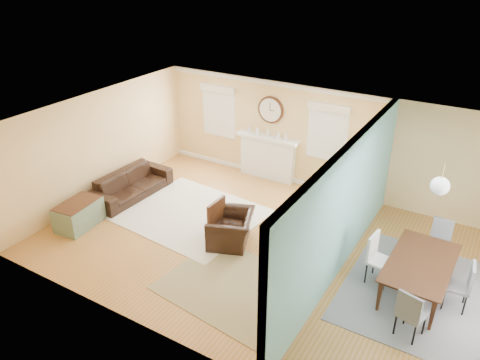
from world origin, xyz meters
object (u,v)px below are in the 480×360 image
green_chair (328,197)px  credenza (348,213)px  dining_table (420,278)px  sofa (131,184)px  eames_chair (231,229)px

green_chair → credenza: 0.93m
credenza → dining_table: size_ratio=0.73×
credenza → sofa: bearing=-166.1°
dining_table → sofa: bearing=90.6°
sofa → credenza: bearing=-74.1°
sofa → green_chair: bearing=-64.8°
eames_chair → credenza: bearing=110.6°
credenza → dining_table: bearing=-37.0°
sofa → eames_chair: eames_chair is taller
green_chair → eames_chair: bearing=102.4°
sofa → eames_chair: 3.20m
sofa → eames_chair: bearing=-96.3°
eames_chair → green_chair: bearing=131.2°
sofa → dining_table: 6.86m
dining_table → eames_chair: bearing=97.0°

